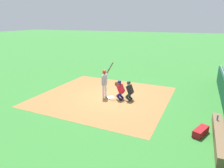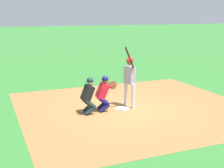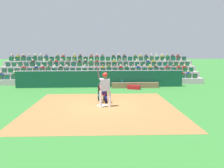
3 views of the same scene
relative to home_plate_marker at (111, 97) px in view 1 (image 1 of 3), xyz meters
The scene contains 9 objects.
ground_plane 0.02m from the home_plate_marker, ahead, with size 160.00×160.00×0.00m, color #30722E.
infield_dirt_patch 0.50m from the home_plate_marker, 90.00° to the left, with size 7.74×8.29×0.01m, color olive.
home_plate_marker is the anchor object (origin of this frame).
batter_at_plate 1.23m from the home_plate_marker, 110.50° to the left, with size 0.81×0.59×2.31m.
catcher_crouching 0.98m from the home_plate_marker, 95.40° to the right, with size 0.50×0.72×1.29m.
home_plate_umpire 1.46m from the home_plate_marker, 89.49° to the right, with size 0.47×0.47×1.30m.
dugout_bench 6.84m from the home_plate_marker, 114.41° to the right, with size 3.85×0.40×0.44m, color brown.
water_bottle_on_bench 6.45m from the home_plate_marker, 105.78° to the right, with size 0.07×0.07×0.26m, color blue.
equipment_duffel_bag 6.11m from the home_plate_marker, 115.34° to the right, with size 0.98×0.36×0.32m, color maroon.
Camera 1 is at (-11.45, -5.04, 4.87)m, focal length 32.43 mm.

